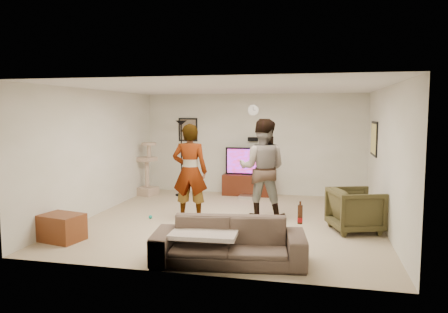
% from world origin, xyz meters
% --- Properties ---
extents(floor, '(5.50, 5.50, 0.02)m').
position_xyz_m(floor, '(0.00, 0.00, -0.01)').
color(floor, tan).
rests_on(floor, ground).
extents(ceiling, '(5.50, 5.50, 0.02)m').
position_xyz_m(ceiling, '(0.00, 0.00, 2.51)').
color(ceiling, silver).
rests_on(ceiling, wall_back).
extents(wall_back, '(5.50, 0.04, 2.50)m').
position_xyz_m(wall_back, '(0.00, 2.75, 1.25)').
color(wall_back, beige).
rests_on(wall_back, floor).
extents(wall_front, '(5.50, 0.04, 2.50)m').
position_xyz_m(wall_front, '(0.00, -2.75, 1.25)').
color(wall_front, beige).
rests_on(wall_front, floor).
extents(wall_left, '(0.04, 5.50, 2.50)m').
position_xyz_m(wall_left, '(-2.75, 0.00, 1.25)').
color(wall_left, beige).
rests_on(wall_left, floor).
extents(wall_right, '(0.04, 5.50, 2.50)m').
position_xyz_m(wall_right, '(2.75, 0.00, 1.25)').
color(wall_right, beige).
rests_on(wall_right, floor).
extents(wall_clock, '(0.26, 0.04, 0.26)m').
position_xyz_m(wall_clock, '(0.00, 2.72, 2.10)').
color(wall_clock, white).
rests_on(wall_clock, wall_back).
extents(wall_speaker, '(0.25, 0.10, 0.10)m').
position_xyz_m(wall_speaker, '(0.00, 2.69, 1.38)').
color(wall_speaker, black).
rests_on(wall_speaker, wall_back).
extents(picture_back, '(0.42, 0.03, 0.52)m').
position_xyz_m(picture_back, '(-1.70, 2.73, 1.60)').
color(picture_back, '#665A4B').
rests_on(picture_back, wall_back).
extents(picture_right, '(0.03, 0.78, 0.62)m').
position_xyz_m(picture_right, '(2.73, 1.60, 1.50)').
color(picture_right, '#F7DC76').
rests_on(picture_right, wall_right).
extents(tv_stand, '(1.24, 0.45, 0.52)m').
position_xyz_m(tv_stand, '(-0.08, 2.50, 0.26)').
color(tv_stand, '#3D170B').
rests_on(tv_stand, floor).
extents(console_box, '(0.40, 0.30, 0.07)m').
position_xyz_m(console_box, '(-0.04, 2.11, 0.04)').
color(console_box, silver).
rests_on(console_box, floor).
extents(tv, '(1.13, 0.08, 0.67)m').
position_xyz_m(tv, '(-0.08, 2.50, 0.85)').
color(tv, black).
rests_on(tv, tv_stand).
extents(tv_screen, '(1.04, 0.01, 0.59)m').
position_xyz_m(tv_screen, '(-0.08, 2.46, 0.85)').
color(tv_screen, '#7B1EE8').
rests_on(tv_screen, tv).
extents(floor_lamp, '(0.32, 0.32, 1.84)m').
position_xyz_m(floor_lamp, '(-1.68, 2.12, 0.92)').
color(floor_lamp, black).
rests_on(floor_lamp, floor).
extents(cat_tree, '(0.53, 0.53, 1.32)m').
position_xyz_m(cat_tree, '(-2.53, 1.97, 0.66)').
color(cat_tree, tan).
rests_on(cat_tree, floor).
extents(person_left, '(0.72, 0.52, 1.84)m').
position_xyz_m(person_left, '(-0.80, -0.05, 0.92)').
color(person_left, '#A3A3A3').
rests_on(person_left, floor).
extents(person_right, '(0.94, 0.74, 1.93)m').
position_xyz_m(person_right, '(0.54, 0.36, 0.96)').
color(person_right, '#2F5E8F').
rests_on(person_right, floor).
extents(sofa, '(2.16, 1.08, 0.60)m').
position_xyz_m(sofa, '(0.43, -2.24, 0.30)').
color(sofa, '#4C3D33').
rests_on(sofa, floor).
extents(throw_blanket, '(0.94, 0.75, 0.06)m').
position_xyz_m(throw_blanket, '(0.10, -2.24, 0.41)').
color(throw_blanket, beige).
rests_on(throw_blanket, sofa).
extents(beer_bottle, '(0.06, 0.06, 0.25)m').
position_xyz_m(beer_bottle, '(1.38, -2.24, 0.73)').
color(beer_bottle, '#411E0D').
rests_on(beer_bottle, sofa).
extents(armchair, '(1.04, 1.02, 0.75)m').
position_xyz_m(armchair, '(2.24, -0.25, 0.37)').
color(armchair, '#3A351C').
rests_on(armchair, floor).
extents(side_table, '(0.73, 0.60, 0.43)m').
position_xyz_m(side_table, '(-2.40, -1.83, 0.21)').
color(side_table, '#592B13').
rests_on(side_table, floor).
extents(toy_ball, '(0.07, 0.07, 0.07)m').
position_xyz_m(toy_ball, '(-1.55, -0.22, 0.04)').
color(toy_ball, '#13937F').
rests_on(toy_ball, floor).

